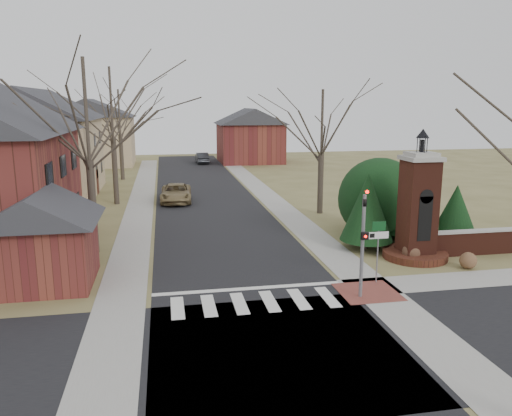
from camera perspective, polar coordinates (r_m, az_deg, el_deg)
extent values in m
plane|color=brown|center=(19.20, 0.29, -11.66)|extent=(120.00, 120.00, 0.00)
cube|color=black|center=(40.16, -5.61, 0.84)|extent=(8.00, 70.00, 0.01)
cube|color=black|center=(16.54, 2.31, -15.72)|extent=(120.00, 8.00, 0.01)
cube|color=silver|center=(19.92, -0.15, -10.73)|extent=(8.00, 2.20, 0.02)
cube|color=silver|center=(21.29, -0.89, -9.20)|extent=(8.00, 0.35, 0.02)
cube|color=gray|center=(40.92, 1.66, 1.10)|extent=(2.00, 60.00, 0.02)
cube|color=gray|center=(40.07, -13.04, 0.56)|extent=(2.00, 60.00, 0.02)
cube|color=brown|center=(21.42, 12.66, -9.36)|extent=(2.40, 2.40, 0.02)
cylinder|color=slate|center=(20.22, 12.06, -4.37)|extent=(0.14, 0.14, 4.20)
imported|color=black|center=(19.77, 12.30, 1.06)|extent=(0.15, 0.18, 0.90)
sphere|color=#FF0C05|center=(19.52, 12.59, 1.81)|extent=(0.14, 0.14, 0.14)
cube|color=black|center=(19.92, 12.32, -3.13)|extent=(0.28, 0.16, 0.30)
sphere|color=#FF0C05|center=(19.84, 12.42, -3.20)|extent=(0.11, 0.11, 0.11)
cylinder|color=slate|center=(22.18, 13.71, -5.15)|extent=(0.06, 0.06, 2.60)
cube|color=silver|center=(21.93, 13.84, -3.04)|extent=(0.90, 0.03, 0.30)
cube|color=black|center=(21.80, 13.13, -3.10)|extent=(0.22, 0.02, 0.18)
cube|color=#0E421B|center=(21.83, 13.89, -2.03)|extent=(0.60, 0.03, 0.40)
cylinder|color=#4E2117|center=(26.53, 17.68, -5.08)|extent=(3.20, 3.20, 0.36)
cube|color=#4E2117|center=(25.98, 18.00, -0.18)|extent=(1.50, 1.50, 5.00)
cube|color=black|center=(25.42, 18.73, -1.17)|extent=(0.70, 0.10, 2.20)
cube|color=gray|center=(25.59, 18.37, 5.41)|extent=(1.70, 1.70, 0.20)
cube|color=gray|center=(25.57, 18.40, 5.86)|extent=(1.30, 1.30, 0.20)
cylinder|color=black|center=(25.53, 18.46, 6.75)|extent=(0.20, 0.20, 0.60)
cone|color=black|center=(25.49, 18.55, 8.09)|extent=(0.64, 0.64, 0.45)
cube|color=#4E2117|center=(28.79, 25.68, -3.53)|extent=(7.50, 0.40, 1.20)
cube|color=gray|center=(28.64, 25.80, -2.27)|extent=(7.50, 0.50, 0.10)
cube|color=tan|center=(45.66, -23.48, 5.30)|extent=(9.00, 12.00, 6.40)
cube|color=brown|center=(23.25, -23.08, -4.73)|extent=(4.00, 4.00, 2.80)
cube|color=brown|center=(22.33, -26.73, -0.46)|extent=(0.75, 0.75, 1.82)
cube|color=tan|center=(66.02, -18.22, 7.25)|extent=(10.00, 8.00, 6.00)
cube|color=tan|center=(64.71, -21.13, 10.52)|extent=(0.75, 0.75, 3.08)
cube|color=brown|center=(66.46, -0.71, 7.44)|extent=(8.00, 8.00, 5.00)
cube|color=brown|center=(64.35, -2.46, 10.31)|extent=(0.75, 0.75, 2.80)
cylinder|color=#473D33|center=(27.48, 12.42, -4.06)|extent=(0.20, 0.20, 0.50)
cone|color=black|center=(27.00, 12.61, 0.13)|extent=(2.80, 2.80, 3.60)
cylinder|color=#473D33|center=(29.92, 17.37, -3.02)|extent=(0.20, 0.20, 0.50)
cone|color=black|center=(29.42, 17.65, 1.41)|extent=(3.40, 3.40, 4.20)
cylinder|color=#473D33|center=(30.07, 21.63, -3.25)|extent=(0.20, 0.20, 0.50)
cone|color=black|center=(29.71, 21.87, -0.17)|extent=(2.40, 2.40, 2.80)
sphere|color=black|center=(29.94, 13.93, 1.40)|extent=(4.80, 4.80, 4.80)
cylinder|color=#473D33|center=(27.06, -18.16, 0.09)|extent=(0.40, 0.40, 4.83)
cylinder|color=#473D33|center=(39.79, -15.80, 4.01)|extent=(0.40, 0.40, 5.04)
cylinder|color=#473D33|center=(52.73, -15.10, 5.54)|extent=(0.40, 0.40, 4.41)
cylinder|color=#473D33|center=(35.43, 7.38, 2.75)|extent=(0.40, 0.40, 4.20)
imported|color=olive|center=(39.88, -9.13, 1.69)|extent=(2.58, 5.18, 1.41)
imported|color=#2E3035|center=(65.41, -6.20, 5.72)|extent=(1.62, 4.31, 1.41)
sphere|color=brown|center=(25.94, 17.35, -4.82)|extent=(0.91, 0.91, 0.91)
sphere|color=brown|center=(25.67, 23.08, -5.55)|extent=(0.80, 0.80, 0.80)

